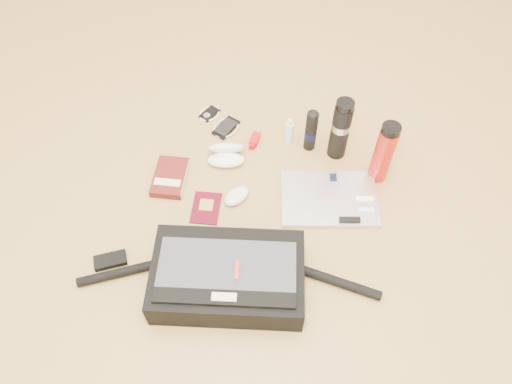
{
  "coord_description": "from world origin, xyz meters",
  "views": [
    {
      "loc": [
        0.37,
        -0.88,
        1.56
      ],
      "look_at": [
        0.0,
        0.12,
        0.06
      ],
      "focal_mm": 35.0,
      "sensor_mm": 36.0,
      "label": 1
    }
  ],
  "objects_px": {
    "book": "(170,177)",
    "thermos_red": "(384,153)",
    "laptop": "(330,199)",
    "thermos_black": "(340,129)",
    "messenger_bag": "(227,277)"
  },
  "relations": [
    {
      "from": "messenger_bag",
      "to": "book",
      "type": "xyz_separation_m",
      "value": [
        -0.38,
        0.34,
        -0.05
      ]
    },
    {
      "from": "messenger_bag",
      "to": "thermos_red",
      "type": "xyz_separation_m",
      "value": [
        0.37,
        0.63,
        0.08
      ]
    },
    {
      "from": "messenger_bag",
      "to": "thermos_red",
      "type": "bearing_deg",
      "value": 42.08
    },
    {
      "from": "thermos_black",
      "to": "thermos_red",
      "type": "bearing_deg",
      "value": -18.02
    },
    {
      "from": "book",
      "to": "thermos_red",
      "type": "bearing_deg",
      "value": 8.11
    },
    {
      "from": "laptop",
      "to": "thermos_red",
      "type": "bearing_deg",
      "value": 32.08
    },
    {
      "from": "book",
      "to": "thermos_red",
      "type": "relative_size",
      "value": 0.74
    },
    {
      "from": "thermos_red",
      "to": "thermos_black",
      "type": "bearing_deg",
      "value": 161.98
    },
    {
      "from": "thermos_red",
      "to": "laptop",
      "type": "bearing_deg",
      "value": -128.03
    },
    {
      "from": "thermos_red",
      "to": "messenger_bag",
      "type": "bearing_deg",
      "value": -120.33
    },
    {
      "from": "messenger_bag",
      "to": "laptop",
      "type": "distance_m",
      "value": 0.51
    },
    {
      "from": "laptop",
      "to": "book",
      "type": "relative_size",
      "value": 2.04
    },
    {
      "from": "book",
      "to": "thermos_red",
      "type": "xyz_separation_m",
      "value": [
        0.75,
        0.3,
        0.12
      ]
    },
    {
      "from": "laptop",
      "to": "thermos_red",
      "type": "relative_size",
      "value": 1.5
    },
    {
      "from": "messenger_bag",
      "to": "thermos_red",
      "type": "height_order",
      "value": "thermos_red"
    }
  ]
}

